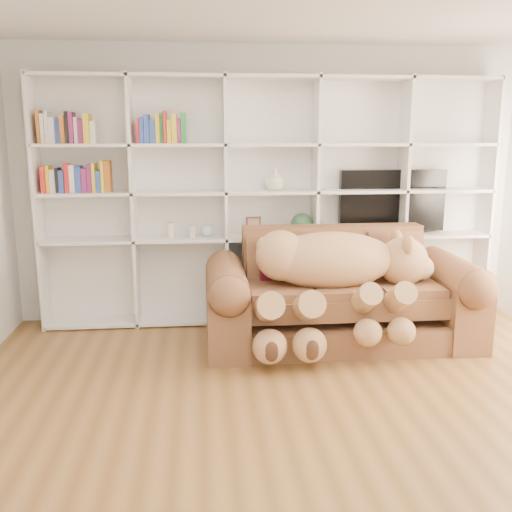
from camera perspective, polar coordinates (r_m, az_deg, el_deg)
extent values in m
plane|color=brown|center=(3.77, 5.93, -17.36)|extent=(5.00, 5.00, 0.00)
cube|color=silver|center=(5.77, 1.24, 7.13)|extent=(5.00, 0.02, 2.70)
cube|color=white|center=(5.75, 1.27, 5.61)|extent=(4.40, 0.03, 2.40)
cube|color=white|center=(5.75, -20.90, 4.82)|extent=(0.03, 0.35, 2.40)
cube|color=white|center=(5.59, -12.14, 5.15)|extent=(0.03, 0.35, 2.40)
cube|color=white|center=(5.56, -3.05, 5.37)|extent=(0.03, 0.35, 2.40)
cube|color=white|center=(5.67, 5.91, 5.45)|extent=(0.03, 0.35, 2.40)
cube|color=white|center=(5.91, 14.34, 5.41)|extent=(0.03, 0.35, 2.40)
cube|color=white|center=(6.26, 21.96, 5.27)|extent=(0.03, 0.35, 2.40)
cube|color=white|center=(5.85, 1.41, -6.03)|extent=(4.40, 0.35, 0.03)
cube|color=white|center=(5.65, 1.45, 1.90)|extent=(4.40, 0.35, 0.03)
cube|color=white|center=(5.59, 1.48, 6.45)|extent=(4.40, 0.35, 0.03)
cube|color=white|center=(5.56, 1.50, 11.07)|extent=(4.40, 0.35, 0.03)
cube|color=white|center=(5.58, 1.54, 17.44)|extent=(4.40, 0.35, 0.03)
cube|color=brown|center=(5.26, 8.39, -7.26)|extent=(2.29, 0.93, 0.24)
cube|color=brown|center=(5.13, 8.58, -3.55)|extent=(1.70, 0.76, 0.33)
cube|color=brown|center=(5.48, 7.56, -0.04)|extent=(1.70, 0.22, 0.60)
cube|color=brown|center=(5.05, -2.93, -5.79)|extent=(0.35, 1.03, 0.60)
cube|color=brown|center=(5.53, 18.83, -4.84)|extent=(0.35, 1.03, 0.60)
cylinder|color=brown|center=(4.97, -2.97, -2.50)|extent=(0.35, 0.98, 0.35)
cylinder|color=brown|center=(5.46, 19.04, -1.83)|extent=(0.35, 0.98, 0.35)
ellipsoid|color=tan|center=(5.00, 7.45, -0.40)|extent=(1.15, 0.56, 0.50)
sphere|color=tan|center=(4.91, 2.48, 0.06)|extent=(0.44, 0.44, 0.44)
sphere|color=tan|center=(5.19, 14.50, -0.55)|extent=(0.44, 0.44, 0.44)
sphere|color=beige|center=(5.26, 16.20, -1.14)|extent=(0.22, 0.22, 0.22)
sphere|color=#3E2316|center=(5.30, 17.04, -1.22)|extent=(0.07, 0.07, 0.07)
ellipsoid|color=tan|center=(5.01, 15.00, 1.06)|extent=(0.10, 0.17, 0.17)
ellipsoid|color=tan|center=(5.29, 13.84, 1.70)|extent=(0.10, 0.17, 0.17)
sphere|color=tan|center=(4.87, 0.88, 1.05)|extent=(0.15, 0.15, 0.15)
cylinder|color=tan|center=(4.77, 10.67, -4.43)|extent=(0.19, 0.53, 0.39)
cylinder|color=tan|center=(4.86, 13.83, -4.28)|extent=(0.19, 0.53, 0.39)
cylinder|color=tan|center=(4.63, 1.13, -5.25)|extent=(0.22, 0.61, 0.45)
cylinder|color=tan|center=(4.68, 5.01, -5.12)|extent=(0.22, 0.61, 0.45)
sphere|color=tan|center=(4.69, 11.14, -7.57)|extent=(0.23, 0.23, 0.23)
sphere|color=tan|center=(4.77, 14.37, -7.36)|extent=(0.23, 0.23, 0.23)
sphere|color=tan|center=(4.55, 1.37, -8.99)|extent=(0.28, 0.28, 0.28)
sphere|color=tan|center=(4.60, 5.34, -8.81)|extent=(0.28, 0.28, 0.28)
cube|color=maroon|center=(5.19, 2.59, -0.48)|extent=(0.43, 0.26, 0.44)
cube|color=black|center=(5.93, 13.45, 5.42)|extent=(1.08, 0.08, 0.62)
cube|color=black|center=(5.97, 13.30, 2.47)|extent=(0.36, 0.18, 0.04)
cube|color=#512B1B|center=(5.61, -0.26, 3.03)|extent=(0.15, 0.03, 0.18)
sphere|color=#305F39|center=(5.67, 4.61, 3.19)|extent=(0.22, 0.22, 0.22)
cylinder|color=beige|center=(5.60, -8.50, 2.59)|extent=(0.08, 0.08, 0.15)
cylinder|color=beige|center=(5.59, -6.40, 2.47)|extent=(0.07, 0.07, 0.11)
sphere|color=silver|center=(5.59, -4.89, 2.58)|extent=(0.12, 0.12, 0.12)
imported|color=silver|center=(5.58, 1.89, 7.68)|extent=(0.22, 0.22, 0.21)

